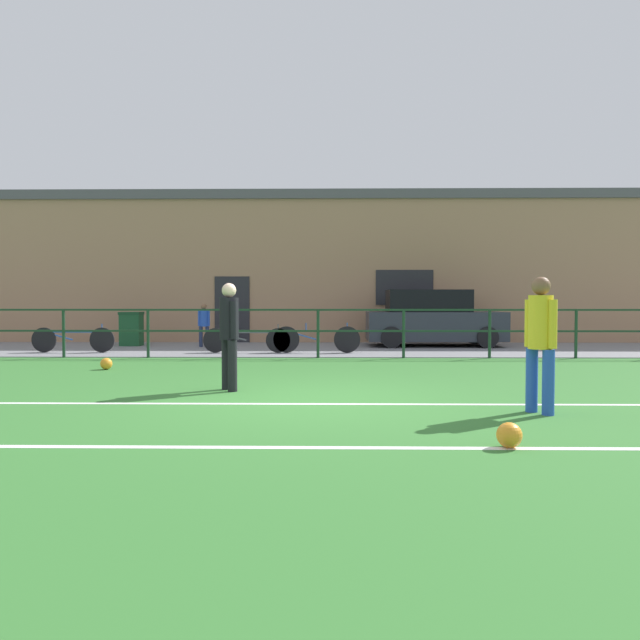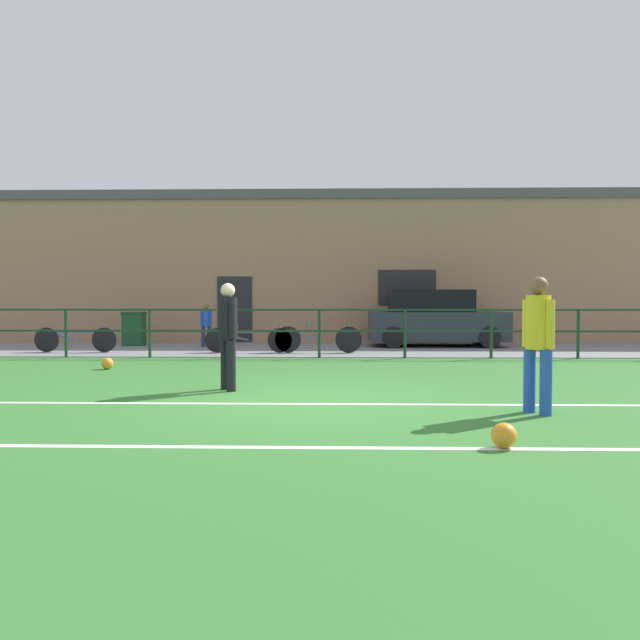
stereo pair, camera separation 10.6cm
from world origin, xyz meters
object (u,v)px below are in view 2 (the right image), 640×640
Objects in this scene: bicycle_parked_0 at (75,339)px; bicycle_parked_1 at (248,340)px; soccer_ball_match at (504,435)px; trash_bin_0 at (134,329)px; soccer_ball_spare at (107,363)px; spectator_child at (206,322)px; player_striker at (538,336)px; bicycle_parked_2 at (318,339)px; player_goalkeeper at (228,330)px; parked_car_red at (435,320)px.

bicycle_parked_1 is at bearing -0.00° from bicycle_parked_0.
soccer_ball_match is 0.24× the size of trash_bin_0.
spectator_child is (0.78, 5.53, 0.61)m from soccer_ball_spare.
trash_bin_0 reaches higher than bicycle_parked_0.
bicycle_parked_0 is at bearing 16.55° from player_striker.
bicycle_parked_2 is 2.24× the size of trash_bin_0.
bicycle_parked_2 is at bearing 137.87° from player_goalkeeper.
soccer_ball_spare is at bearing 79.93° from spectator_child.
bicycle_parked_2 reaches higher than bicycle_parked_1.
soccer_ball_spare is at bearing 25.27° from player_striker.
player_goalkeeper is 9.67m from trash_bin_0.
bicycle_parked_0 is 4.45m from bicycle_parked_1.
bicycle_parked_2 is at bearing -22.68° from trash_bin_0.
bicycle_parked_2 reaches higher than bicycle_parked_0.
player_striker reaches higher than soccer_ball_match.
player_striker reaches higher than bicycle_parked_1.
bicycle_parked_1 is (-3.77, 9.89, 0.23)m from soccer_ball_match.
spectator_child is 2.26m from trash_bin_0.
parked_car_red reaches higher than soccer_ball_spare.
soccer_ball_match is 8.66m from soccer_ball_spare.
soccer_ball_match is 0.11× the size of bicycle_parked_1.
soccer_ball_spare is 4.30m from bicycle_parked_1.
parked_car_red reaches higher than soccer_ball_match.
bicycle_parked_2 is at bearing -144.97° from parked_car_red.
trash_bin_0 is (-1.44, 5.94, 0.40)m from soccer_ball_spare.
player_striker reaches higher than spectator_child.
spectator_child is 0.56× the size of bicycle_parked_2.
trash_bin_0 is at bearing 174.66° from player_goalkeeper.
spectator_child is 1.25× the size of trash_bin_0.
bicycle_parked_2 is at bearing 101.39° from soccer_ball_match.
player_striker reaches higher than bicycle_parked_2.
parked_car_red is 5.64m from bicycle_parked_1.
spectator_child is (-5.24, 11.76, 0.60)m from soccer_ball_match.
player_goalkeeper is 6.43m from bicycle_parked_1.
player_goalkeeper reaches higher than bicycle_parked_0.
parked_car_red is at bearing 83.74° from soccer_ball_match.
spectator_child is at bearing -0.18° from player_striker.
player_goalkeeper is at bearing -51.53° from bicycle_parked_0.
player_goalkeeper reaches higher than bicycle_parked_2.
parked_car_red is (6.58, 0.47, 0.07)m from spectator_child.
player_goalkeeper is 4.79m from soccer_ball_match.
parked_car_red is at bearing 35.03° from bicycle_parked_2.
player_goalkeeper is 8.50m from spectator_child.
soccer_ball_spare is 6.13m from trash_bin_0.
bicycle_parked_2 is 5.93m from trash_bin_0.
parked_car_red is 4.09m from bicycle_parked_2.
bicycle_parked_2 is (1.78, -0.00, 0.02)m from bicycle_parked_1.
parked_car_red is at bearing 39.17° from soccer_ball_spare.
bicycle_parked_1 is 1.01× the size of bicycle_parked_2.
parked_car_red reaches higher than spectator_child.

